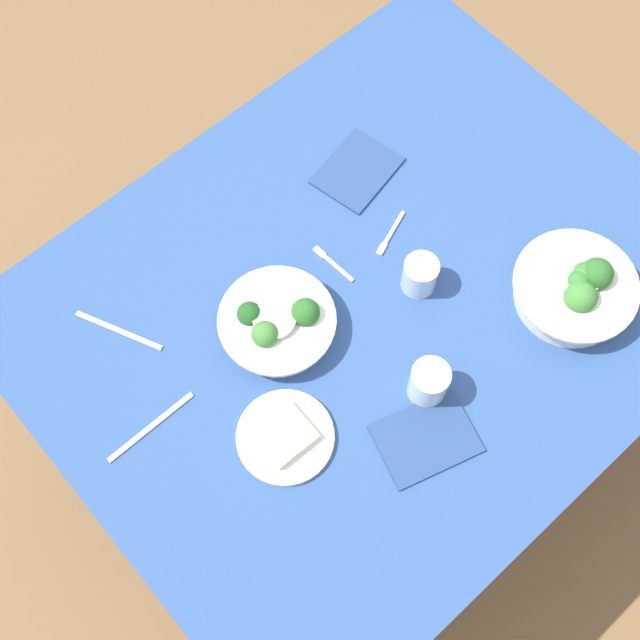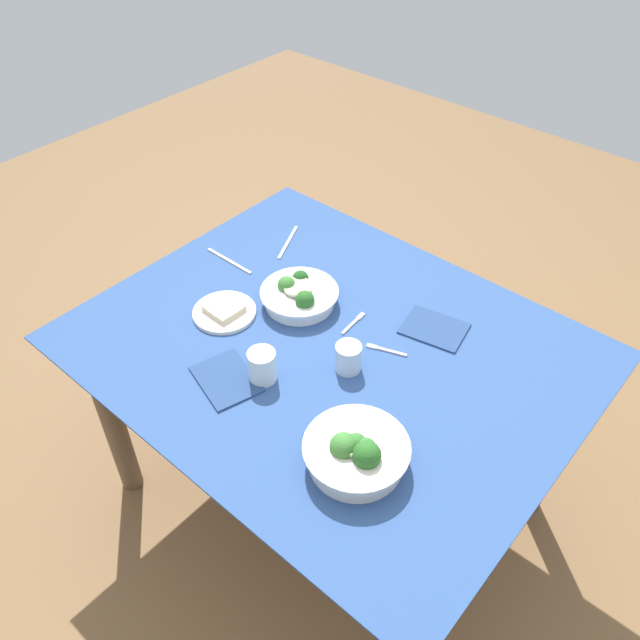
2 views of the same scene
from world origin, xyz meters
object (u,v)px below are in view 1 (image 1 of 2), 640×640
Objects in this scene: bread_side_plate at (285,437)px; fork_by_far_bowl at (390,235)px; water_glass_center at (429,382)px; table_knife_right at (151,427)px; fork_by_near_bowl at (332,262)px; napkin_folded_upper at (357,171)px; broccoli_bowl_near at (277,323)px; table_knife_left at (119,331)px; broccoli_bowl_far at (575,289)px; napkin_folded_lower at (426,438)px; water_glass_side at (420,275)px.

bread_side_plate is 1.66× the size of fork_by_far_bowl.
water_glass_center is 0.51m from table_knife_right.
fork_by_near_bowl is at bearing -33.63° from fork_by_far_bowl.
bread_side_plate reaches higher than napkin_folded_upper.
broccoli_bowl_near is 2.12× the size of fork_by_near_bowl.
napkin_folded_upper reaches higher than table_knife_left.
napkin_folded_upper is (-0.36, -0.16, -0.03)m from broccoli_bowl_near.
napkin_folded_upper is at bearing 13.46° from table_knife_right.
bread_side_plate is (0.60, -0.15, -0.03)m from broccoli_bowl_far.
water_glass_center is 0.81× the size of fork_by_far_bowl.
table_knife_left is at bearing -40.70° from broccoli_bowl_near.
napkin_folded_lower is at bearing 59.92° from napkin_folded_upper.
table_knife_left is (0.70, -0.53, -0.04)m from broccoli_bowl_far.
fork_by_near_bowl is (-0.30, -0.21, -0.01)m from bread_side_plate.
water_glass_side reaches higher than napkin_folded_upper.
napkin_folded_upper is at bearing -107.61° from water_glass_side.
broccoli_bowl_near is 1.25× the size of bread_side_plate.
bread_side_plate is 1.69× the size of fork_by_near_bowl.
napkin_folded_lower is (0.41, 0.02, -0.04)m from broccoli_bowl_far.
water_glass_center reaches higher than fork_by_near_bowl.
broccoli_bowl_far is 3.07× the size of water_glass_side.
broccoli_bowl_far reaches higher than bread_side_plate.
bread_side_plate is at bearing 34.77° from napkin_folded_upper.
broccoli_bowl_far is 0.35m from water_glass_center.
broccoli_bowl_near is 1.33× the size of napkin_folded_upper.
water_glass_side is 0.41× the size of table_knife_right.
bread_side_plate reaches higher than table_knife_right.
water_glass_center is at bearing 62.62° from napkin_folded_upper.
fork_by_far_bowl is at bearing 45.06° from table_knife_left.
broccoli_bowl_far reaches higher than water_glass_side.
broccoli_bowl_far is at bearing 28.06° from table_knife_left.
broccoli_bowl_far is 0.51m from napkin_folded_upper.
broccoli_bowl_near is 0.31m from table_knife_left.
water_glass_side is (-0.40, -0.06, 0.03)m from bread_side_plate.
broccoli_bowl_far reaches higher than table_knife_right.
napkin_folded_lower is at bearing 159.43° from fork_by_near_bowl.
water_glass_center is (0.34, -0.05, 0.00)m from broccoli_bowl_far.
table_knife_right is at bearing -23.32° from broccoli_bowl_far.
table_knife_left is at bearing -74.61° from bread_side_plate.
broccoli_bowl_far is 2.73× the size of water_glass_center.
water_glass_side is 0.74× the size of fork_by_near_bowl.
bread_side_plate is at bearing 9.23° from water_glass_side.
broccoli_bowl_far is 1.30× the size of table_knife_left.
water_glass_side is 0.42× the size of table_knife_left.
fork_by_near_bowl is at bearing -144.99° from bread_side_plate.
broccoli_bowl_far is 1.07× the size of broccoli_bowl_near.
table_knife_left is (0.36, -0.48, -0.04)m from water_glass_center.
table_knife_right is (0.57, -0.11, -0.04)m from water_glass_side.
broccoli_bowl_far is at bearing 145.19° from broccoli_bowl_near.
fork_by_far_bowl is (0.17, -0.33, -0.04)m from broccoli_bowl_far.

